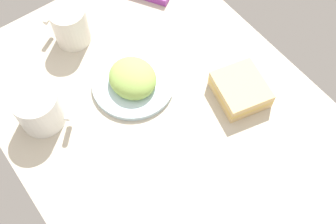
% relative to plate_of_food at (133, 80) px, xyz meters
% --- Properties ---
extents(tabletop, '(0.90, 0.64, 0.02)m').
position_rel_plate_of_food_xyz_m(tabletop, '(-0.12, -0.01, -0.03)').
color(tabletop, '#BCB29E').
rests_on(tabletop, ground).
extents(plate_of_food, '(0.19, 0.19, 0.06)m').
position_rel_plate_of_food_xyz_m(plate_of_food, '(0.00, 0.00, 0.00)').
color(plate_of_food, silver).
rests_on(plate_of_food, tabletop).
extents(coffee_mug_black, '(0.11, 0.11, 0.09)m').
position_rel_plate_of_food_xyz_m(coffee_mug_black, '(0.04, 0.20, 0.03)').
color(coffee_mug_black, white).
rests_on(coffee_mug_black, tabletop).
extents(coffee_mug_milky, '(0.10, 0.09, 0.09)m').
position_rel_plate_of_food_xyz_m(coffee_mug_milky, '(0.20, 0.04, 0.03)').
color(coffee_mug_milky, silver).
rests_on(coffee_mug_milky, tabletop).
extents(sandwich_main, '(0.13, 0.12, 0.04)m').
position_rel_plate_of_food_xyz_m(sandwich_main, '(-0.16, -0.17, 0.00)').
color(sandwich_main, '#DBB77A').
rests_on(sandwich_main, tabletop).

